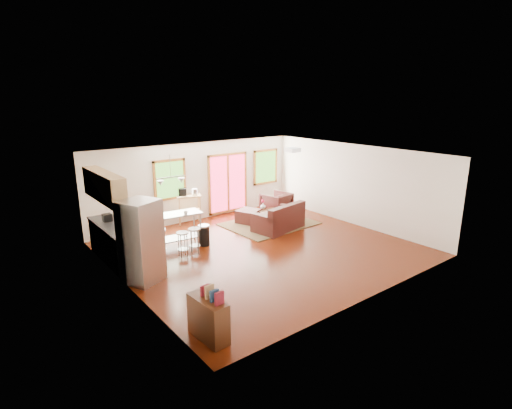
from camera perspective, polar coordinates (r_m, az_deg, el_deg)
floor at (r=11.03m, az=0.96°, el=-6.40°), size 7.50×7.00×0.02m
ceiling at (r=10.36m, az=1.02°, el=7.20°), size 7.50×7.00×0.02m
back_wall at (r=13.46m, az=-8.41°, el=3.25°), size 7.50×0.02×2.60m
left_wall at (r=8.87m, az=-18.38°, el=-3.69°), size 0.02×7.00×2.60m
right_wall at (r=13.24m, az=13.81°, el=2.77°), size 0.02×7.00×2.60m
front_wall at (r=8.30m, az=16.37°, el=-4.81°), size 7.50×0.02×2.60m
window_left at (r=12.93m, az=-12.19°, el=3.48°), size 1.10×0.05×1.30m
french_doors at (r=14.07m, az=-4.02°, el=3.07°), size 1.60×0.05×2.10m
window_right at (r=14.99m, az=1.38°, el=5.41°), size 1.10×0.05×1.30m
rug at (r=13.09m, az=1.92°, el=-2.76°), size 2.84×2.22×0.03m
loveseat at (r=12.46m, az=3.36°, el=-2.16°), size 1.74×1.17×0.86m
coffee_table at (r=13.24m, az=2.43°, el=-1.02°), size 1.04×0.64×0.41m
armchair at (r=13.95m, az=2.90°, el=0.23°), size 1.00×0.96×0.90m
ottoman at (r=13.16m, az=-1.09°, el=-1.70°), size 0.88×0.88×0.45m
vase at (r=13.35m, az=0.99°, el=-0.13°), size 0.23×0.23×0.33m
book at (r=13.16m, az=3.28°, el=-0.22°), size 0.23×0.11×0.31m
cabinets at (r=10.60m, az=-19.96°, el=-2.88°), size 0.64×2.24×2.30m
refrigerator at (r=9.24m, az=-16.06°, el=-5.08°), size 0.99×0.98×1.88m
island at (r=11.18m, az=-11.63°, el=-2.79°), size 1.57×0.77×0.96m
cup at (r=11.01m, az=-10.02°, el=-1.10°), size 0.13×0.12×0.11m
bar_stool_a at (r=10.52m, az=-13.70°, el=-4.48°), size 0.44×0.44×0.79m
bar_stool_b at (r=10.53m, az=-10.44°, el=-4.80°), size 0.35×0.35×0.67m
bar_stool_c at (r=10.70m, az=-8.78°, el=-4.30°), size 0.42×0.42×0.69m
trash_can at (r=11.29m, az=-7.43°, el=-4.35°), size 0.38×0.38×0.59m
kitchen_cart at (r=13.20m, az=-9.68°, el=0.77°), size 0.91×0.76×1.18m
bookshelf at (r=7.15m, az=-6.83°, el=-15.78°), size 0.38×0.86×0.99m
ceiling_flush at (r=11.86m, az=5.28°, el=7.77°), size 0.35×0.35×0.12m
pendant_light at (r=10.74m, az=-12.05°, el=3.29°), size 0.80×0.18×0.79m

